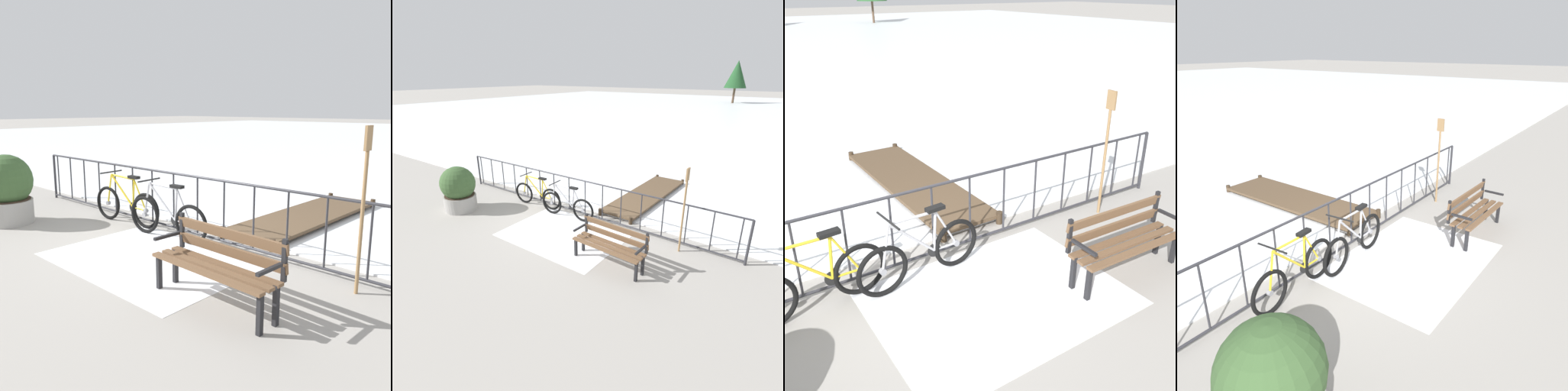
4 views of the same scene
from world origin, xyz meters
TOP-DOWN VIEW (x-y plane):
  - ground_plane at (0.00, 0.00)m, footprint 160.00×160.00m
  - frozen_pond at (0.00, 28.40)m, footprint 80.00×56.00m
  - snow_patch at (0.50, -1.20)m, footprint 2.90×2.17m
  - railing_fence at (0.00, 0.00)m, footprint 9.06×0.06m
  - bicycle_near_railing at (-0.07, -0.36)m, footprint 1.71×0.52m
  - bicycle_second at (-1.32, -0.26)m, footprint 1.71×0.52m
  - park_bench at (2.12, -1.60)m, footprint 1.62×0.54m
  - planter_with_shrub at (-3.00, -1.79)m, footprint 0.99×0.99m
  - oar_upright at (3.15, -0.28)m, footprint 0.04×0.16m
  - wooden_dock at (1.09, 2.28)m, footprint 1.10×4.05m
  - tree_west_mid at (-4.96, 41.82)m, footprint 2.86×2.86m

SIDE VIEW (x-z plane):
  - ground_plane at x=0.00m, z-range 0.00..0.00m
  - snow_patch at x=0.50m, z-range 0.00..0.01m
  - frozen_pond at x=0.00m, z-range 0.00..0.03m
  - wooden_dock at x=1.09m, z-range 0.02..0.22m
  - bicycle_near_railing at x=-0.07m, z-range -0.12..0.86m
  - bicycle_second at x=-1.32m, z-range -0.12..0.86m
  - park_bench at x=2.12m, z-range 0.07..0.96m
  - railing_fence at x=0.00m, z-range 0.02..1.09m
  - planter_with_shrub at x=-3.00m, z-range -0.01..1.31m
  - oar_upright at x=3.15m, z-range 0.15..2.13m
  - tree_west_mid at x=-4.96m, z-range 0.99..6.51m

